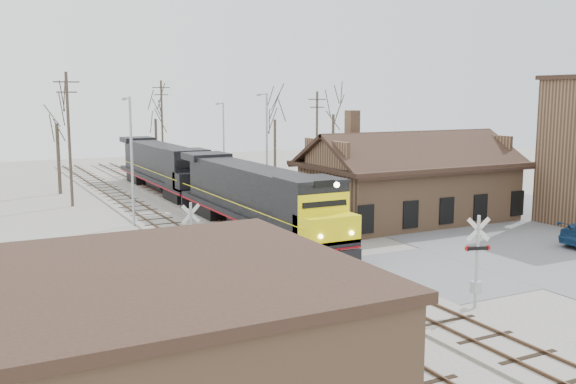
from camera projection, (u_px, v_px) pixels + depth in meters
name	position (u px, v px, depth m)	size (l,w,h in m)	color
ground	(363.00, 284.00, 30.60)	(140.00, 140.00, 0.00)	#A6A196
road	(363.00, 284.00, 30.60)	(60.00, 9.00, 0.03)	#5E5E63
parking_lot	(557.00, 232.00, 42.26)	(22.00, 26.00, 0.03)	#5E5E63
track_main	(240.00, 227.00, 43.77)	(3.40, 90.00, 0.24)	#A6A196
track_siding	(176.00, 233.00, 41.73)	(3.40, 90.00, 0.24)	#A6A196
depot	(409.00, 187.00, 46.22)	(15.20, 9.31, 7.90)	#8C6648
commercial_building	(130.00, 348.00, 17.35)	(12.40, 10.40, 4.30)	#8C6648
locomotive_lead	(258.00, 199.00, 40.87)	(3.09, 20.66, 4.59)	black
locomotive_trailing	(163.00, 167.00, 59.27)	(3.09, 20.66, 4.34)	black
crossbuck_near	(477.00, 265.00, 26.96)	(1.11, 0.42, 3.99)	#A5A8AD
crossbuck_far	(191.00, 242.00, 31.46)	(1.08, 0.28, 3.77)	#A5A8AD
streetlight_a	(131.00, 154.00, 43.75)	(0.25, 2.04, 8.85)	#A5A8AD
streetlight_b	(266.00, 141.00, 54.20)	(0.25, 2.04, 9.13)	#A5A8AD
streetlight_c	(223.00, 138.00, 65.05)	(0.25, 2.04, 8.24)	#A5A8AD
utility_pole_a	(69.00, 137.00, 51.34)	(2.00, 0.24, 10.79)	#382D23
utility_pole_b	(162.00, 125.00, 73.09)	(2.00, 0.24, 10.61)	#382D23
utility_pole_c	(317.00, 135.00, 65.58)	(2.00, 0.24, 9.34)	#382D23
tree_b	(56.00, 112.00, 57.66)	(4.28, 4.28, 10.50)	#382D23
tree_c	(155.00, 110.00, 73.50)	(4.18, 4.18, 10.25)	#382D23
tree_d	(275.00, 110.00, 71.16)	(4.18, 4.18, 10.25)	#382D23
tree_e	(333.00, 104.00, 71.29)	(4.57, 4.57, 11.19)	#382D23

